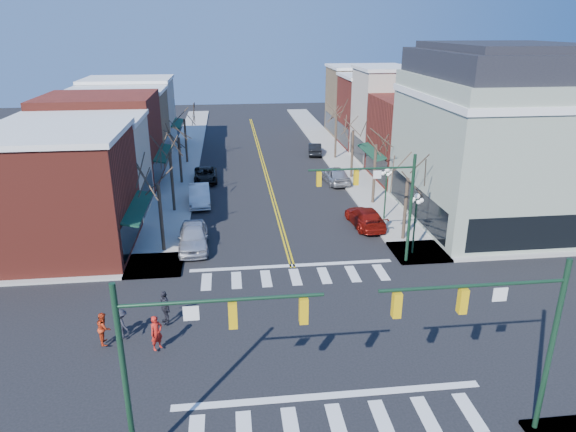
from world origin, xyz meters
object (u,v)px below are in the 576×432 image
object	(u,v)px
victorian_corner	(498,136)
lamppost_corner	(416,213)
car_left_mid	(199,195)
car_right_far	(315,149)
car_left_near	(193,237)
car_left_far	(206,175)
pedestrian_red_b	(104,328)
car_right_near	(365,217)
pedestrian_red_a	(156,333)
pedestrian_dark_b	(122,324)
car_right_mid	(335,175)
lamppost_midblock	(386,184)
pedestrian_dark_a	(165,307)

from	to	relation	value
victorian_corner	lamppost_corner	world-z (taller)	victorian_corner
car_left_mid	car_right_far	xyz separation A→B (m)	(12.80, 16.52, -0.12)
car_left_near	car_left_far	bearing A→B (deg)	86.68
pedestrian_red_b	car_left_near	bearing A→B (deg)	-29.24
victorian_corner	car_right_near	distance (m)	11.72
car_left_near	pedestrian_red_a	bearing A→B (deg)	-97.31
car_right_near	pedestrian_red_a	distance (m)	20.10
pedestrian_red_b	pedestrian_dark_b	size ratio (longest dim) A/B	1.06
car_right_mid	pedestrian_dark_b	size ratio (longest dim) A/B	3.20
car_right_far	pedestrian_red_a	xyz separation A→B (m)	(-13.84, -37.82, 0.32)
car_right_mid	pedestrian_dark_b	world-z (taller)	pedestrian_dark_b
car_right_mid	car_right_far	distance (m)	11.75
lamppost_corner	car_left_far	distance (m)	23.91
victorian_corner	pedestrian_red_b	size ratio (longest dim) A/B	8.79
pedestrian_red_b	pedestrian_dark_b	bearing A→B (deg)	-76.66
victorian_corner	car_left_near	xyz separation A→B (m)	(-22.90, -3.20, -5.81)
car_left_mid	pedestrian_dark_b	size ratio (longest dim) A/B	3.25
car_right_near	pedestrian_red_a	size ratio (longest dim) A/B	2.94
pedestrian_red_a	car_right_near	bearing A→B (deg)	4.02
car_left_far	pedestrian_red_b	world-z (taller)	pedestrian_red_b
car_left_far	pedestrian_red_a	xyz separation A→B (m)	(-1.33, -28.11, 0.35)
pedestrian_red_b	car_left_far	bearing A→B (deg)	-19.36
pedestrian_red_b	pedestrian_dark_b	distance (m)	0.85
victorian_corner	lamppost_midblock	distance (m)	9.10
car_left_mid	car_right_near	xyz separation A→B (m)	(12.80, -6.73, -0.08)
victorian_corner	pedestrian_red_a	world-z (taller)	victorian_corner
pedestrian_dark_b	pedestrian_dark_a	bearing A→B (deg)	-99.56
pedestrian_red_b	pedestrian_dark_a	xyz separation A→B (m)	(2.70, 1.47, 0.09)
car_right_near	pedestrian_dark_a	distance (m)	18.41
car_left_near	car_left_far	xyz separation A→B (m)	(0.29, 16.22, -0.19)
car_left_far	pedestrian_dark_b	xyz separation A→B (m)	(-3.12, -26.96, 0.25)
pedestrian_red_b	pedestrian_dark_a	world-z (taller)	pedestrian_dark_a
car_right_far	pedestrian_red_b	size ratio (longest dim) A/B	2.60
lamppost_midblock	car_right_mid	size ratio (longest dim) A/B	0.89
car_left_near	car_left_mid	world-z (taller)	car_left_near
car_right_near	car_right_far	size ratio (longest dim) A/B	1.20
lamppost_midblock	pedestrian_red_a	bearing A→B (deg)	-135.09
victorian_corner	lamppost_corner	distance (m)	10.89
car_left_mid	car_right_mid	xyz separation A→B (m)	(12.80, 4.78, 0.02)
car_right_mid	lamppost_midblock	bearing A→B (deg)	93.08
car_right_near	car_right_far	bearing A→B (deg)	-94.32
pedestrian_dark_b	lamppost_midblock	bearing A→B (deg)	-90.00
car_left_mid	car_left_far	world-z (taller)	car_left_mid
car_left_mid	car_right_far	size ratio (longest dim) A/B	1.17
lamppost_corner	pedestrian_red_b	bearing A→B (deg)	-155.50
car_left_far	pedestrian_red_b	distance (m)	27.59
lamppost_midblock	pedestrian_dark_a	world-z (taller)	lamppost_midblock
pedestrian_dark_a	pedestrian_red_b	bearing A→B (deg)	-89.84
victorian_corner	car_left_mid	distance (m)	24.43
car_right_near	pedestrian_red_b	size ratio (longest dim) A/B	3.13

